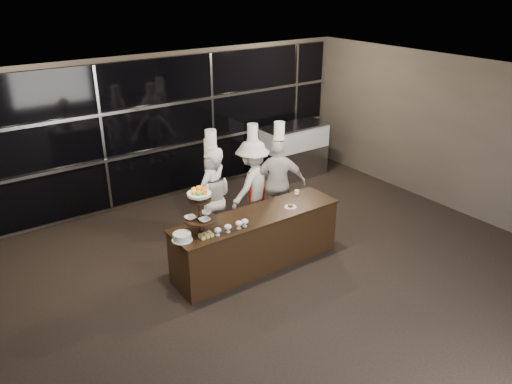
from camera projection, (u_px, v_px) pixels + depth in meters
room at (329, 221)px, 6.36m from camera, size 10.00×10.00×10.00m
window_wall at (161, 129)px, 10.04m from camera, size 8.60×0.10×2.80m
buffet_counter at (257, 240)px, 8.00m from camera, size 2.84×0.74×0.92m
display_stand at (200, 206)px, 7.12m from camera, size 0.48×0.48×0.74m
compotes at (232, 226)px, 7.31m from camera, size 0.59×0.11×0.12m
layer_cake at (182, 237)px, 7.05m from camera, size 0.30×0.30×0.11m
pastry_squares at (206, 235)px, 7.15m from camera, size 0.20×0.13×0.05m
small_plate at (290, 207)px, 8.05m from camera, size 0.20×0.20×0.05m
chef_cup at (297, 192)px, 8.53m from camera, size 0.08×0.08×0.07m
display_case at (294, 148)px, 11.48m from camera, size 1.56×0.68×1.24m
chef_a at (213, 193)px, 8.64m from camera, size 0.74×0.63×2.03m
chef_b at (212, 198)px, 8.71m from camera, size 0.95×0.88×1.86m
chef_c at (253, 184)px, 9.12m from camera, size 1.24×0.96×1.99m
chef_d at (278, 183)px, 9.10m from camera, size 1.09×0.87×2.03m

